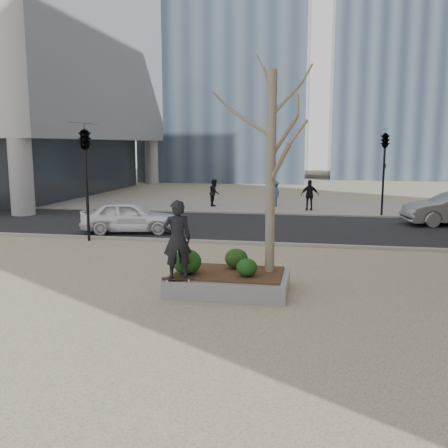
% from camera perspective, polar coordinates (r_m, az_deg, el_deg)
% --- Properties ---
extents(ground, '(120.00, 120.00, 0.00)m').
position_cam_1_polar(ground, '(13.06, -3.79, -7.39)').
color(ground, tan).
rests_on(ground, ground).
extents(street, '(60.00, 8.00, 0.02)m').
position_cam_1_polar(street, '(22.65, 2.45, -0.27)').
color(street, black).
rests_on(street, ground).
extents(far_sidewalk, '(60.00, 6.00, 0.02)m').
position_cam_1_polar(far_sidewalk, '(29.53, 4.36, 1.92)').
color(far_sidewalk, gray).
rests_on(far_sidewalk, ground).
extents(planter, '(3.00, 2.00, 0.45)m').
position_cam_1_polar(planter, '(12.80, 0.57, -6.67)').
color(planter, gray).
rests_on(planter, ground).
extents(planter_mulch, '(2.70, 1.70, 0.04)m').
position_cam_1_polar(planter_mulch, '(12.73, 0.57, -5.61)').
color(planter_mulch, '#382314').
rests_on(planter_mulch, planter).
extents(sycamore_tree, '(2.80, 2.80, 6.60)m').
position_cam_1_polar(sycamore_tree, '(12.48, 5.43, 9.45)').
color(sycamore_tree, gray).
rests_on(sycamore_tree, planter_mulch).
extents(shrub_left, '(0.73, 0.73, 0.62)m').
position_cam_1_polar(shrub_left, '(12.54, -4.26, -4.31)').
color(shrub_left, black).
rests_on(shrub_left, planter_mulch).
extents(shrub_middle, '(0.61, 0.61, 0.51)m').
position_cam_1_polar(shrub_middle, '(13.09, 1.42, -3.96)').
color(shrub_middle, '#173812').
rests_on(shrub_middle, planter_mulch).
extents(shrub_right, '(0.52, 0.52, 0.44)m').
position_cam_1_polar(shrub_right, '(12.32, 2.62, -4.98)').
color(shrub_right, '#143D13').
rests_on(shrub_right, planter_mulch).
extents(skateboard, '(0.80, 0.43, 0.08)m').
position_cam_1_polar(skateboard, '(12.14, -5.31, -6.31)').
color(skateboard, black).
rests_on(skateboard, planter).
extents(skateboarder, '(0.81, 0.69, 1.89)m').
position_cam_1_polar(skateboarder, '(11.91, -5.37, -1.75)').
color(skateboarder, black).
rests_on(skateboarder, skateboard).
extents(police_car, '(4.21, 2.35, 1.35)m').
position_cam_1_polar(police_car, '(21.30, -10.75, 0.85)').
color(police_car, white).
rests_on(police_car, street).
extents(pedestrian_a, '(0.69, 0.85, 1.61)m').
position_cam_1_polar(pedestrian_a, '(29.83, -1.09, 3.60)').
color(pedestrian_a, black).
rests_on(pedestrian_a, far_sidewalk).
extents(pedestrian_b, '(0.91, 1.15, 1.56)m').
position_cam_1_polar(pedestrian_b, '(29.85, 5.82, 3.51)').
color(pedestrian_b, '#44547A').
rests_on(pedestrian_b, far_sidewalk).
extents(pedestrian_c, '(1.04, 0.54, 1.71)m').
position_cam_1_polar(pedestrian_c, '(28.29, 9.78, 3.26)').
color(pedestrian_c, black).
rests_on(pedestrian_c, far_sidewalk).
extents(traffic_light_near, '(0.60, 2.48, 4.50)m').
position_cam_1_polar(traffic_light_near, '(19.77, -15.43, 4.57)').
color(traffic_light_near, black).
rests_on(traffic_light_near, ground).
extents(traffic_light_far, '(0.60, 2.48, 4.50)m').
position_cam_1_polar(traffic_light_far, '(26.98, 17.78, 5.61)').
color(traffic_light_far, black).
rests_on(traffic_light_far, ground).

